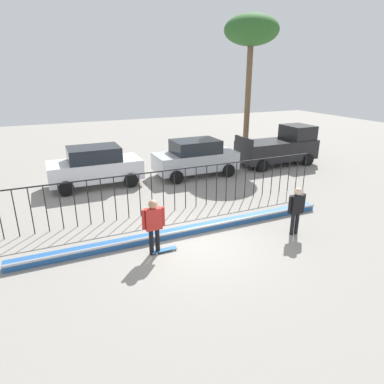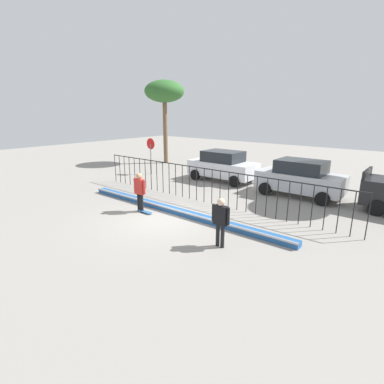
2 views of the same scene
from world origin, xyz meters
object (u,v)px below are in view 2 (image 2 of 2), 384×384
object	(u,v)px
palm_tree_short	(164,93)
camera_operator	(221,218)
skateboarder	(140,189)
parked_car_silver	(300,178)
stop_sign	(151,151)
skateboard	(145,212)
parked_car_white	(223,166)

from	to	relation	value
palm_tree_short	camera_operator	bearing A→B (deg)	-39.73
skateboarder	parked_car_silver	bearing A→B (deg)	53.96
skateboarder	stop_sign	bearing A→B (deg)	130.62
skateboarder	skateboard	world-z (taller)	skateboarder
camera_operator	parked_car_white	world-z (taller)	parked_car_white
skateboarder	palm_tree_short	distance (m)	13.62
skateboard	palm_tree_short	xyz separation A→B (m)	(-8.35, 9.94, 5.67)
skateboard	parked_car_silver	size ratio (longest dim) A/B	0.19
skateboard	camera_operator	distance (m)	4.58
skateboarder	parked_car_white	world-z (taller)	parked_car_white
skateboarder	parked_car_silver	distance (m)	8.28
parked_car_white	parked_car_silver	distance (m)	5.10
palm_tree_short	skateboard	bearing A→B (deg)	-49.97
camera_operator	skateboard	bearing A→B (deg)	28.56
parked_car_white	stop_sign	distance (m)	5.30
parked_car_white	palm_tree_short	world-z (taller)	palm_tree_short
skateboarder	camera_operator	distance (m)	4.78
parked_car_silver	parked_car_white	bearing A→B (deg)	178.66
skateboard	parked_car_white	size ratio (longest dim) A/B	0.19
camera_operator	parked_car_silver	xyz separation A→B (m)	(-0.19, 7.63, -0.03)
skateboard	skateboarder	bearing A→B (deg)	179.65
skateboard	parked_car_white	bearing A→B (deg)	100.31
stop_sign	palm_tree_short	xyz separation A→B (m)	(-2.45, 4.00, 4.12)
skateboarder	skateboard	size ratio (longest dim) A/B	2.19
skateboarder	skateboard	distance (m)	1.03
skateboard	parked_car_silver	xyz separation A→B (m)	(4.25, 6.95, 0.91)
camera_operator	stop_sign	xyz separation A→B (m)	(-10.33, 6.63, 0.61)
parked_car_white	parked_car_silver	size ratio (longest dim) A/B	1.00
parked_car_white	parked_car_silver	bearing A→B (deg)	-9.04
parked_car_silver	skateboarder	bearing A→B (deg)	-119.81
stop_sign	skateboarder	bearing A→B (deg)	-46.57
parked_car_white	skateboarder	bearing A→B (deg)	-90.01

